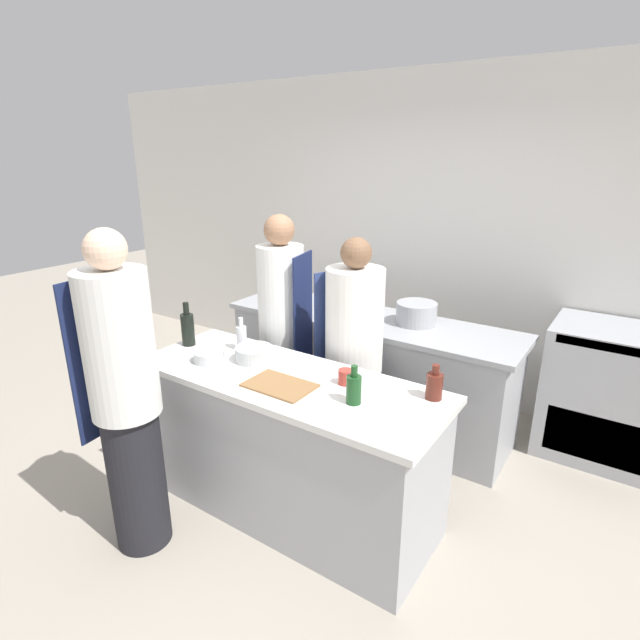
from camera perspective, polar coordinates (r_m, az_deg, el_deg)
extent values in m
plane|color=#A89E8E|center=(3.39, -3.54, -20.48)|extent=(16.00, 16.00, 0.00)
cube|color=silver|center=(4.56, 12.79, 8.94)|extent=(8.00, 0.06, 2.80)
cube|color=#A8AAAF|center=(3.14, -3.70, -14.36)|extent=(1.82, 0.67, 0.87)
cube|color=white|center=(2.91, -3.89, -6.89)|extent=(1.90, 0.70, 0.04)
cube|color=#A8AAAF|center=(4.09, 5.49, -6.04)|extent=(2.27, 0.64, 0.87)
cube|color=#A8AAAF|center=(3.92, 5.69, -0.02)|extent=(2.36, 0.66, 0.04)
cube|color=#A8AAAF|center=(4.17, 30.23, -7.31)|extent=(0.87, 0.63, 0.98)
cube|color=black|center=(3.99, 29.30, -11.91)|extent=(0.69, 0.01, 0.34)
cube|color=black|center=(3.72, 30.95, -2.86)|extent=(0.74, 0.01, 0.06)
cylinder|color=black|center=(3.09, -20.15, -16.60)|extent=(0.30, 0.30, 0.83)
cylinder|color=silver|center=(2.72, -22.03, -2.64)|extent=(0.36, 0.36, 0.77)
cube|color=#19234C|center=(2.90, -24.15, -4.01)|extent=(0.05, 0.34, 0.88)
sphere|color=beige|center=(2.60, -23.35, 7.44)|extent=(0.21, 0.21, 0.21)
cylinder|color=black|center=(3.84, -4.20, -8.30)|extent=(0.28, 0.28, 0.80)
cylinder|color=white|center=(3.56, -4.49, 2.72)|extent=(0.33, 0.33, 0.73)
cube|color=#19234C|center=(3.52, -1.94, 0.83)|extent=(0.08, 0.31, 0.84)
sphere|color=#9E7051|center=(3.45, -4.69, 10.23)|extent=(0.21, 0.21, 0.21)
cylinder|color=black|center=(3.55, 3.70, -11.13)|extent=(0.32, 0.32, 0.76)
cylinder|color=white|center=(3.25, 3.97, -0.04)|extent=(0.38, 0.38, 0.69)
cube|color=navy|center=(3.42, 1.85, -0.73)|extent=(0.14, 0.34, 0.79)
sphere|color=brown|center=(3.13, 4.15, 7.65)|extent=(0.20, 0.20, 0.20)
cylinder|color=#5B2319|center=(2.70, 12.93, -7.41)|extent=(0.09, 0.09, 0.14)
cylinder|color=#5B2319|center=(2.66, 13.08, -5.55)|extent=(0.04, 0.04, 0.05)
cylinder|color=#19471E|center=(2.59, 3.89, -7.95)|extent=(0.08, 0.08, 0.15)
cylinder|color=#19471E|center=(2.55, 3.94, -5.85)|extent=(0.04, 0.04, 0.06)
cylinder|color=silver|center=(3.29, -8.95, -2.08)|extent=(0.07, 0.07, 0.16)
cylinder|color=silver|center=(3.25, -9.04, -0.26)|extent=(0.03, 0.03, 0.06)
cylinder|color=black|center=(3.44, -14.87, -1.08)|extent=(0.09, 0.09, 0.21)
cylinder|color=black|center=(3.39, -15.07, 1.27)|extent=(0.04, 0.04, 0.08)
cylinder|color=#B7BABC|center=(3.13, -7.56, -3.85)|extent=(0.23, 0.23, 0.09)
cylinder|color=#B7BABC|center=(3.17, -12.58, -4.06)|extent=(0.19, 0.19, 0.07)
cylinder|color=#B2382D|center=(2.81, 2.94, -6.51)|extent=(0.08, 0.08, 0.08)
cube|color=olive|center=(2.80, -4.64, -7.45)|extent=(0.38, 0.25, 0.01)
cylinder|color=#A8AAAF|center=(3.81, 10.97, 0.75)|extent=(0.30, 0.30, 0.17)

